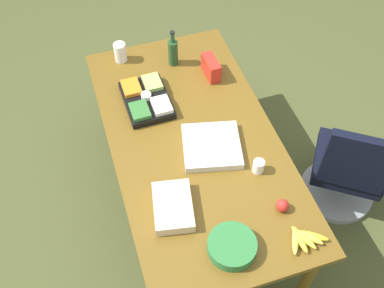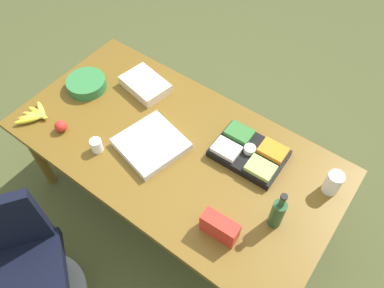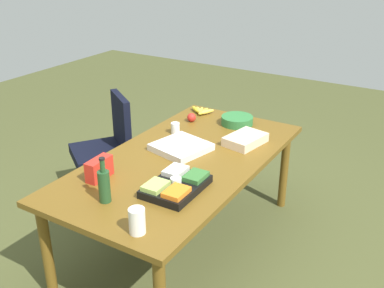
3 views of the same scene
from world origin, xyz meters
name	(u,v)px [view 1 (image 1 of 3)]	position (x,y,z in m)	size (l,w,h in m)	color
ground_plane	(193,200)	(0.00, 0.00, 0.00)	(10.00, 10.00, 0.00)	#474B27
conference_table	(194,146)	(0.00, 0.00, 0.68)	(2.06, 1.07, 0.75)	brown
office_chair	(346,173)	(0.32, 1.05, 0.35)	(0.67, 0.67, 0.93)	gray
wine_bottle	(173,52)	(-0.74, 0.08, 0.86)	(0.08, 0.08, 0.29)	#224724
chip_bag_red	(211,67)	(-0.54, 0.31, 0.82)	(0.20, 0.08, 0.14)	red
banana_bunch	(304,238)	(0.87, 0.36, 0.77)	(0.17, 0.24, 0.04)	yellow
pizza_box	(212,146)	(0.11, 0.09, 0.77)	(0.36, 0.36, 0.05)	silver
salad_bowl	(232,246)	(0.80, -0.04, 0.78)	(0.27, 0.27, 0.07)	#2E7137
sheet_cake	(173,207)	(0.46, -0.27, 0.78)	(0.32, 0.22, 0.07)	beige
veggie_tray	(147,99)	(-0.41, -0.21, 0.78)	(0.43, 0.31, 0.09)	black
apple_red	(282,206)	(0.65, 0.32, 0.79)	(0.08, 0.08, 0.08)	red
mayo_jar	(120,52)	(-0.90, -0.28, 0.82)	(0.09, 0.09, 0.15)	white
paper_cup	(258,166)	(0.36, 0.30, 0.79)	(0.07, 0.07, 0.09)	white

